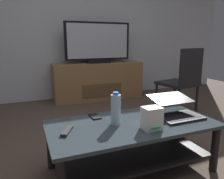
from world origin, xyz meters
name	(u,v)px	position (x,y,z in m)	size (l,w,h in m)	color
ground_plane	(136,164)	(0.00, 0.00, 0.00)	(7.68, 7.68, 0.00)	#4C3D33
back_wall	(69,17)	(0.00, 2.44, 1.40)	(6.40, 0.12, 2.80)	silver
coffee_table	(132,137)	(-0.06, -0.04, 0.27)	(1.26, 0.62, 0.39)	#2D383D
media_cabinet	(98,81)	(0.40, 2.12, 0.32)	(1.54, 0.42, 0.63)	olive
television	(98,43)	(0.40, 2.10, 0.96)	(1.13, 0.20, 0.67)	black
dining_chair	(183,79)	(1.14, 0.83, 0.50)	(0.52, 0.52, 0.91)	black
laptop	(176,109)	(0.33, -0.05, 0.45)	(0.35, 0.36, 0.15)	black
router_box	(152,118)	(0.00, -0.20, 0.47)	(0.13, 0.11, 0.16)	white
water_bottle_near	(116,109)	(-0.19, -0.03, 0.51)	(0.07, 0.07, 0.25)	silver
cell_phone	(95,116)	(-0.29, 0.18, 0.40)	(0.07, 0.14, 0.01)	black
tv_remote	(67,131)	(-0.56, -0.03, 0.40)	(0.04, 0.16, 0.02)	#2D2D30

